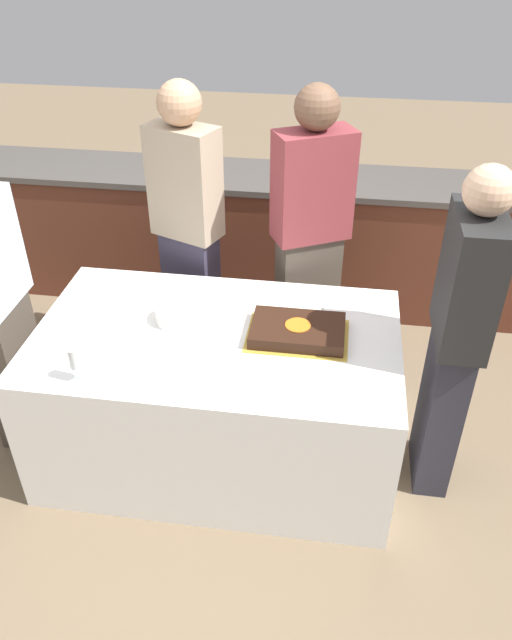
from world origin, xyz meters
TOP-DOWN VIEW (x-y plane):
  - ground_plane at (0.00, 0.00)m, footprint 14.00×14.00m
  - back_counter at (0.00, 1.59)m, footprint 4.40×0.58m
  - dining_table at (0.00, 0.00)m, footprint 1.72×1.02m
  - cake at (0.38, 0.04)m, footprint 0.47×0.32m
  - plate_stack at (-0.21, 0.08)m, footprint 0.20×0.20m
  - wine_glass at (-0.51, -0.41)m, footprint 0.07×0.07m
  - side_plate_near_cake at (0.40, 0.32)m, footprint 0.20×0.20m
  - person_cutting_cake at (0.38, 0.73)m, footprint 0.45×0.36m
  - person_seated_right at (1.08, 0.00)m, footprint 0.20×0.40m
  - person_standing_back at (-0.30, 0.73)m, footprint 0.42×0.32m

SIDE VIEW (x-z plane):
  - ground_plane at x=0.00m, z-range 0.00..0.00m
  - dining_table at x=0.00m, z-range 0.00..0.76m
  - back_counter at x=0.00m, z-range 0.00..0.92m
  - side_plate_near_cake at x=0.40m, z-range 0.76..0.76m
  - cake at x=0.38m, z-range 0.76..0.82m
  - plate_stack at x=-0.21m, z-range 0.76..0.83m
  - person_seated_right at x=1.08m, z-range 0.03..1.67m
  - wine_glass at x=-0.51m, z-range 0.79..0.95m
  - person_cutting_cake at x=0.38m, z-range 0.04..1.77m
  - person_standing_back at x=-0.30m, z-range 0.05..1.77m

